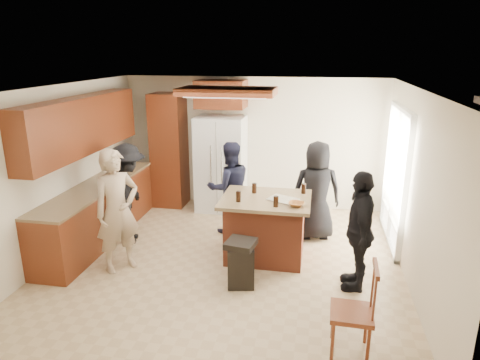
% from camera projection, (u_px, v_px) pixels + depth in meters
% --- Properties ---
extents(person_front_left, '(0.76, 0.78, 1.73)m').
position_uv_depth(person_front_left, '(117.00, 211.00, 5.84)').
color(person_front_left, tan).
rests_on(person_front_left, ground).
extents(person_behind_left, '(0.89, 0.76, 1.56)m').
position_uv_depth(person_behind_left, '(230.00, 188.00, 7.11)').
color(person_behind_left, black).
rests_on(person_behind_left, ground).
extents(person_behind_right, '(0.86, 0.64, 1.61)m').
position_uv_depth(person_behind_right, '(316.00, 191.00, 6.86)').
color(person_behind_right, black).
rests_on(person_behind_right, ground).
extents(person_side_right, '(0.47, 0.92, 1.57)m').
position_uv_depth(person_side_right, '(359.00, 231.00, 5.40)').
color(person_side_right, black).
rests_on(person_side_right, ground).
extents(person_counter, '(0.70, 1.12, 1.60)m').
position_uv_depth(person_counter, '(128.00, 194.00, 6.75)').
color(person_counter, black).
rests_on(person_counter, ground).
extents(left_cabinetry, '(0.64, 3.00, 2.30)m').
position_uv_depth(left_cabinetry, '(93.00, 183.00, 6.78)').
color(left_cabinetry, maroon).
rests_on(left_cabinetry, ground).
extents(back_wall_units, '(1.80, 0.60, 2.45)m').
position_uv_depth(back_wall_units, '(182.00, 137.00, 8.19)').
color(back_wall_units, maroon).
rests_on(back_wall_units, ground).
extents(refrigerator, '(0.90, 0.76, 1.80)m').
position_uv_depth(refrigerator, '(221.00, 164.00, 8.12)').
color(refrigerator, white).
rests_on(refrigerator, ground).
extents(kitchen_island, '(1.28, 1.03, 0.93)m').
position_uv_depth(kitchen_island, '(265.00, 227.00, 6.29)').
color(kitchen_island, brown).
rests_on(kitchen_island, ground).
extents(island_items, '(0.97, 0.72, 0.15)m').
position_uv_depth(island_items, '(282.00, 199.00, 6.01)').
color(island_items, silver).
rests_on(island_items, kitchen_island).
extents(trash_bin, '(0.41, 0.41, 0.63)m').
position_uv_depth(trash_bin, '(241.00, 263.00, 5.57)').
color(trash_bin, black).
rests_on(trash_bin, ground).
extents(spindle_chair, '(0.44, 0.44, 0.99)m').
position_uv_depth(spindle_chair, '(354.00, 313.00, 4.28)').
color(spindle_chair, maroon).
rests_on(spindle_chair, ground).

